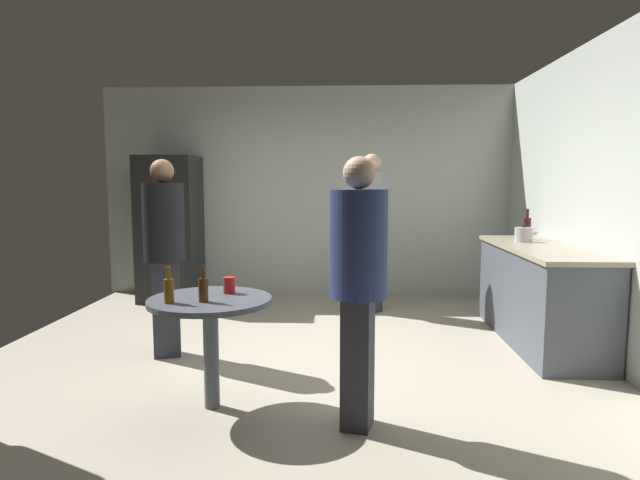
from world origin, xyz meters
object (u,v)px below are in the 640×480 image
beer_bottle_brown (203,289)px  person_in_gray_shirt (371,220)px  person_in_black_shirt (164,243)px  refrigerator (170,229)px  plastic_cup_red (229,285)px  foreground_table (210,314)px  kettle (524,235)px  wine_bottle_on_counter (527,228)px  beer_bottle_amber (169,290)px  person_in_navy_shirt (358,272)px

beer_bottle_brown → person_in_gray_shirt: 3.03m
person_in_black_shirt → refrigerator: bearing=-179.5°
plastic_cup_red → foreground_table: bearing=-120.2°
kettle → person_in_gray_shirt: (-1.45, 0.77, 0.09)m
wine_bottle_on_counter → beer_bottle_amber: 3.73m
refrigerator → kettle: (3.93, -1.28, 0.07)m
person_in_black_shirt → person_in_gray_shirt: person_in_gray_shirt is taller
kettle → wine_bottle_on_counter: size_ratio=0.79×
person_in_black_shirt → person_in_gray_shirt: bearing=115.7°
foreground_table → plastic_cup_red: (0.09, 0.16, 0.16)m
plastic_cup_red → person_in_gray_shirt: 2.75m
refrigerator → person_in_gray_shirt: bearing=-11.7°
person_in_gray_shirt → beer_bottle_amber: bearing=16.0°
refrigerator → beer_bottle_brown: bearing=-68.5°
plastic_cup_red → person_in_gray_shirt: size_ratio=0.06×
wine_bottle_on_counter → beer_bottle_amber: (-2.94, -2.28, -0.20)m
refrigerator → plastic_cup_red: (1.40, -3.03, -0.11)m
refrigerator → person_in_navy_shirt: refrigerator is taller
foreground_table → beer_bottle_amber: bearing=-145.5°
beer_bottle_brown → kettle: bearing=37.3°
beer_bottle_amber → person_in_navy_shirt: size_ratio=0.14×
kettle → wine_bottle_on_counter: bearing=65.3°
wine_bottle_on_counter → beer_bottle_amber: bearing=-142.3°
foreground_table → person_in_gray_shirt: 2.95m
kettle → beer_bottle_amber: (-2.84, -2.05, -0.15)m
plastic_cup_red → person_in_black_shirt: (-0.73, 0.86, 0.19)m
plastic_cup_red → kettle: bearing=34.6°
refrigerator → wine_bottle_on_counter: bearing=-14.7°
beer_bottle_brown → person_in_navy_shirt: person_in_navy_shirt is taller
beer_bottle_brown → plastic_cup_red: beer_bottle_brown is taller
foreground_table → person_in_black_shirt: bearing=122.1°
person_in_navy_shirt → person_in_gray_shirt: size_ratio=0.91×
refrigerator → plastic_cup_red: size_ratio=16.36×
refrigerator → beer_bottle_brown: (1.30, -3.29, -0.08)m
kettle → foreground_table: (-2.62, -1.90, -0.34)m
wine_bottle_on_counter → person_in_black_shirt: (-3.37, -1.11, -0.04)m
foreground_table → person_in_black_shirt: 1.25m
beer_bottle_brown → plastic_cup_red: 0.29m
beer_bottle_brown → person_in_gray_shirt: (1.19, 2.78, 0.24)m
wine_bottle_on_counter → person_in_gray_shirt: bearing=160.7°
beer_bottle_brown → plastic_cup_red: size_ratio=2.09×
kettle → wine_bottle_on_counter: (0.10, 0.23, 0.05)m
beer_bottle_brown → person_in_black_shirt: person_in_black_shirt is taller
person_in_navy_shirt → beer_bottle_amber: bearing=8.6°
refrigerator → person_in_gray_shirt: 2.54m
kettle → person_in_black_shirt: 3.38m
kettle → beer_bottle_amber: 3.51m
beer_bottle_amber → beer_bottle_brown: (0.20, 0.04, 0.00)m
person_in_navy_shirt → foreground_table: bearing=-1.0°
wine_bottle_on_counter → person_in_navy_shirt: bearing=-126.9°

